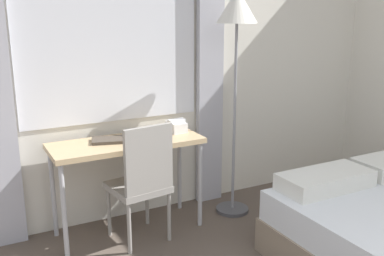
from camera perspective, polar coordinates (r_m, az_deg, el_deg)
The scene contains 6 objects.
wall_back_with_window at distance 3.80m, azimuth -3.89°, elevation 9.16°, with size 5.24×0.13×2.70m.
desk at distance 3.50m, azimuth -8.27°, elevation -2.80°, with size 1.17×0.46×0.75m.
desk_chair at distance 3.36m, azimuth -6.34°, elevation -6.40°, with size 0.45×0.45×0.94m.
standing_lamp at distance 3.68m, azimuth 5.70°, elevation 12.73°, with size 0.33×0.33×1.89m.
telephone at distance 3.68m, azimuth -1.99°, elevation 0.23°, with size 0.14×0.17×0.11m.
book at distance 3.47m, azimuth -10.32°, elevation -1.50°, with size 0.32×0.24×0.02m.
Camera 1 is at (-1.61, -0.14, 1.72)m, focal length 42.00 mm.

